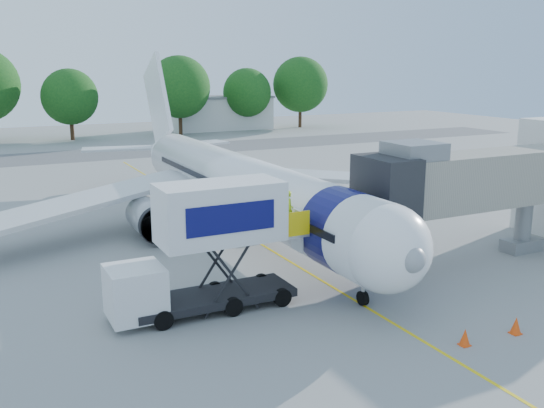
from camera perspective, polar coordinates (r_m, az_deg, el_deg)
name	(u,v)px	position (r m, az deg, el deg)	size (l,w,h in m)	color
ground	(267,248)	(34.79, -0.50, -4.13)	(160.00, 160.00, 0.00)	#969593
guidance_line	(267,248)	(34.79, -0.50, -4.12)	(0.15, 70.00, 0.01)	yellow
taxiway_strip	(110,154)	(74.04, -15.03, 4.60)	(120.00, 10.00, 0.01)	#59595B
aircraft	(237,185)	(37.70, -3.27, 1.82)	(34.17, 37.73, 11.35)	white
jet_bridge	(466,182)	(32.70, 17.78, 1.97)	(13.90, 3.20, 6.60)	gray
catering_hiloader	(206,248)	(25.46, -6.25, -4.18)	(8.50, 2.44, 5.50)	black
ground_tug	(481,357)	(21.76, 19.10, -13.46)	(4.18, 2.71, 1.54)	silver
safety_cone_a	(516,326)	(25.81, 21.98, -10.58)	(0.44, 0.44, 0.69)	#FA470D
safety_cone_b	(465,337)	(24.19, 17.70, -11.88)	(0.41, 0.41, 0.66)	#FA470D
outbuilding_right	(220,113)	(99.18, -4.94, 8.56)	(16.40, 7.40, 5.30)	silver
tree_d	(70,97)	(88.77, -18.51, 9.54)	(7.65, 7.65, 9.76)	#382314
tree_e	(179,87)	(91.17, -8.72, 10.83)	(9.09, 9.09, 11.59)	#382314
tree_f	(247,93)	(97.44, -2.37, 10.43)	(7.65, 7.65, 9.75)	#382314
tree_g	(300,85)	(101.94, 2.69, 11.16)	(9.07, 9.07, 11.56)	#382314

